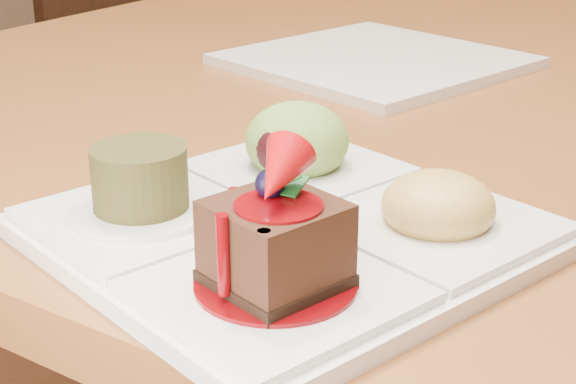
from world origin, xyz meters
The scene contains 4 objects.
dining_table centered at (0.00, 0.00, 0.68)m, with size 1.00×1.80×0.75m.
chair_left centered at (-0.90, 0.27, 0.48)m, with size 0.42×0.42×0.85m.
sampler_plate centered at (0.20, -0.75, 0.77)m, with size 0.34×0.34×0.11m.
second_plate centered at (0.02, -0.30, 0.76)m, with size 0.28×0.28×0.01m, color silver.
Camera 1 is at (0.49, -1.19, 1.00)m, focal length 55.00 mm.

